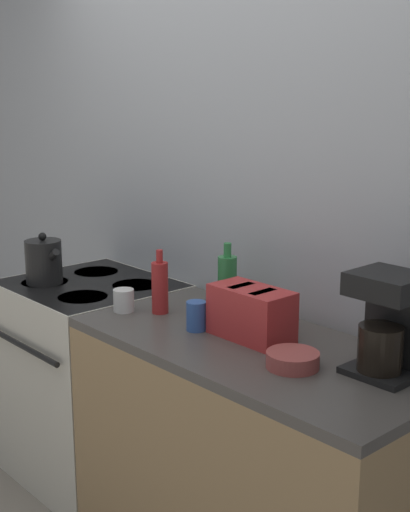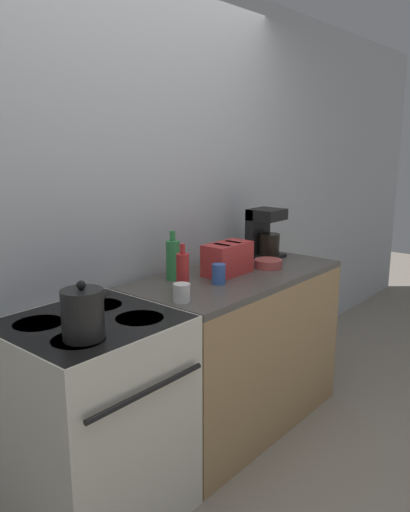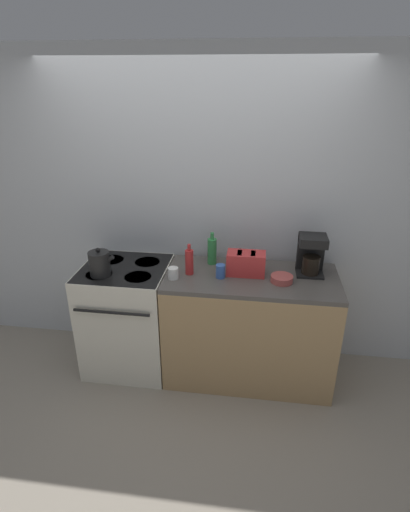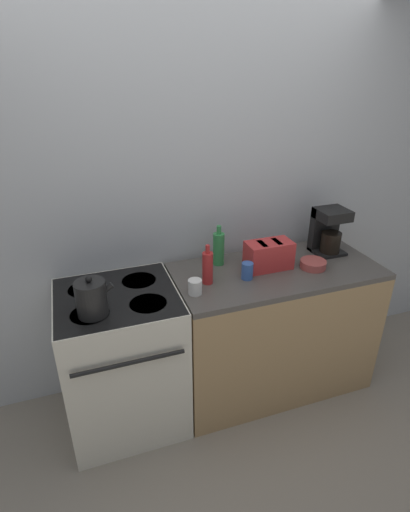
{
  "view_description": "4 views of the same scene",
  "coord_description": "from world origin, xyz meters",
  "px_view_note": "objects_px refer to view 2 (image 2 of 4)",
  "views": [
    {
      "loc": [
        2.08,
        -1.34,
        1.79
      ],
      "look_at": [
        0.18,
        0.36,
        1.19
      ],
      "focal_mm": 50.0,
      "sensor_mm": 36.0,
      "label": 1
    },
    {
      "loc": [
        -1.76,
        -1.33,
        1.67
      ],
      "look_at": [
        0.22,
        0.35,
        1.08
      ],
      "focal_mm": 35.0,
      "sensor_mm": 36.0,
      "label": 2
    },
    {
      "loc": [
        0.5,
        -2.47,
        2.36
      ],
      "look_at": [
        0.1,
        0.42,
        1.04
      ],
      "focal_mm": 28.0,
      "sensor_mm": 36.0,
      "label": 3
    },
    {
      "loc": [
        -0.71,
        -1.69,
        2.14
      ],
      "look_at": [
        0.02,
        0.41,
        1.06
      ],
      "focal_mm": 28.0,
      "sensor_mm": 36.0,
      "label": 4
    }
  ],
  "objects_px": {
    "bottle_red": "(183,273)",
    "cup_blue": "(219,274)",
    "toaster": "(227,259)",
    "stove": "(95,418)",
    "bottle_green": "(173,259)",
    "kettle": "(83,314)",
    "coffee_maker": "(264,232)",
    "bowl": "(268,264)",
    "cup_white": "(182,293)"
  },
  "relations": [
    {
      "from": "bottle_green",
      "to": "kettle",
      "type": "bearing_deg",
      "value": -158.42
    },
    {
      "from": "bottle_green",
      "to": "bowl",
      "type": "height_order",
      "value": "bottle_green"
    },
    {
      "from": "bottle_green",
      "to": "bowl",
      "type": "xyz_separation_m",
      "value": [
        0.56,
        -0.25,
        -0.09
      ]
    },
    {
      "from": "stove",
      "to": "bowl",
      "type": "distance_m",
      "value": 1.35
    },
    {
      "from": "coffee_maker",
      "to": "bowl",
      "type": "xyz_separation_m",
      "value": [
        -0.22,
        -0.18,
        -0.14
      ]
    },
    {
      "from": "cup_white",
      "to": "bowl",
      "type": "xyz_separation_m",
      "value": [
        0.82,
        0.06,
        -0.02
      ]
    },
    {
      "from": "stove",
      "to": "cup_white",
      "type": "bearing_deg",
      "value": -16.03
    },
    {
      "from": "kettle",
      "to": "cup_white",
      "type": "relative_size",
      "value": 2.61
    },
    {
      "from": "toaster",
      "to": "bottle_red",
      "type": "xyz_separation_m",
      "value": [
        -0.44,
        -0.06,
        0.01
      ]
    },
    {
      "from": "kettle",
      "to": "bottle_red",
      "type": "xyz_separation_m",
      "value": [
        0.68,
        0.12,
        0.01
      ]
    },
    {
      "from": "bottle_green",
      "to": "bowl",
      "type": "distance_m",
      "value": 0.62
    },
    {
      "from": "bottle_red",
      "to": "coffee_maker",
      "type": "bearing_deg",
      "value": 8.85
    },
    {
      "from": "toaster",
      "to": "cup_blue",
      "type": "bearing_deg",
      "value": -155.01
    },
    {
      "from": "bottle_red",
      "to": "bowl",
      "type": "relative_size",
      "value": 1.5
    },
    {
      "from": "stove",
      "to": "cup_blue",
      "type": "relative_size",
      "value": 8.75
    },
    {
      "from": "coffee_maker",
      "to": "bowl",
      "type": "distance_m",
      "value": 0.32
    },
    {
      "from": "bottle_green",
      "to": "cup_blue",
      "type": "relative_size",
      "value": 2.53
    },
    {
      "from": "stove",
      "to": "kettle",
      "type": "height_order",
      "value": "kettle"
    },
    {
      "from": "cup_blue",
      "to": "kettle",
      "type": "bearing_deg",
      "value": -174.73
    },
    {
      "from": "toaster",
      "to": "bottle_green",
      "type": "relative_size",
      "value": 1.1
    },
    {
      "from": "toaster",
      "to": "bowl",
      "type": "bearing_deg",
      "value": -19.22
    },
    {
      "from": "kettle",
      "to": "bowl",
      "type": "distance_m",
      "value": 1.4
    },
    {
      "from": "kettle",
      "to": "bottle_red",
      "type": "distance_m",
      "value": 0.69
    },
    {
      "from": "kettle",
      "to": "coffee_maker",
      "type": "xyz_separation_m",
      "value": [
        1.62,
        0.26,
        0.07
      ]
    },
    {
      "from": "toaster",
      "to": "cup_blue",
      "type": "height_order",
      "value": "toaster"
    },
    {
      "from": "stove",
      "to": "bottle_red",
      "type": "relative_size",
      "value": 3.75
    },
    {
      "from": "kettle",
      "to": "bottle_red",
      "type": "bearing_deg",
      "value": 9.69
    },
    {
      "from": "bottle_red",
      "to": "cup_blue",
      "type": "xyz_separation_m",
      "value": [
        0.25,
        -0.03,
        -0.05
      ]
    },
    {
      "from": "bowl",
      "to": "cup_blue",
      "type": "bearing_deg",
      "value": 179.02
    },
    {
      "from": "kettle",
      "to": "cup_white",
      "type": "height_order",
      "value": "kettle"
    },
    {
      "from": "toaster",
      "to": "cup_blue",
      "type": "xyz_separation_m",
      "value": [
        -0.19,
        -0.09,
        -0.04
      ]
    },
    {
      "from": "stove",
      "to": "bottle_red",
      "type": "bearing_deg",
      "value": -3.28
    },
    {
      "from": "bottle_red",
      "to": "bowl",
      "type": "bearing_deg",
      "value": -3.12
    },
    {
      "from": "kettle",
      "to": "cup_blue",
      "type": "distance_m",
      "value": 0.94
    },
    {
      "from": "cup_white",
      "to": "cup_blue",
      "type": "relative_size",
      "value": 0.83
    },
    {
      "from": "coffee_maker",
      "to": "cup_blue",
      "type": "relative_size",
      "value": 2.98
    },
    {
      "from": "kettle",
      "to": "bottle_green",
      "type": "xyz_separation_m",
      "value": [
        0.84,
        0.33,
        0.01
      ]
    },
    {
      "from": "stove",
      "to": "toaster",
      "type": "relative_size",
      "value": 3.16
    },
    {
      "from": "cup_white",
      "to": "toaster",
      "type": "bearing_deg",
      "value": 15.49
    },
    {
      "from": "kettle",
      "to": "bottle_red",
      "type": "relative_size",
      "value": 0.92
    },
    {
      "from": "toaster",
      "to": "bottle_green",
      "type": "height_order",
      "value": "bottle_green"
    },
    {
      "from": "coffee_maker",
      "to": "cup_blue",
      "type": "xyz_separation_m",
      "value": [
        -0.69,
        -0.18,
        -0.11
      ]
    },
    {
      "from": "toaster",
      "to": "coffee_maker",
      "type": "xyz_separation_m",
      "value": [
        0.5,
        0.09,
        0.07
      ]
    },
    {
      "from": "coffee_maker",
      "to": "bottle_green",
      "type": "relative_size",
      "value": 1.18
    },
    {
      "from": "bottle_green",
      "to": "bottle_red",
      "type": "bearing_deg",
      "value": -125.43
    },
    {
      "from": "bottle_red",
      "to": "cup_blue",
      "type": "height_order",
      "value": "bottle_red"
    },
    {
      "from": "toaster",
      "to": "coffee_maker",
      "type": "distance_m",
      "value": 0.51
    },
    {
      "from": "kettle",
      "to": "bowl",
      "type": "xyz_separation_m",
      "value": [
        1.4,
        0.08,
        -0.07
      ]
    },
    {
      "from": "stove",
      "to": "bottle_green",
      "type": "xyz_separation_m",
      "value": [
        0.7,
        0.18,
        0.57
      ]
    },
    {
      "from": "toaster",
      "to": "stove",
      "type": "bearing_deg",
      "value": -178.47
    }
  ]
}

